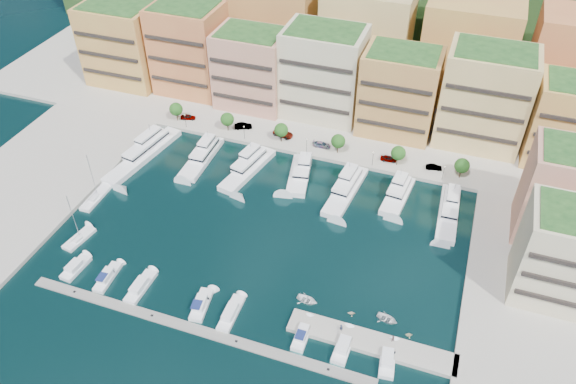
% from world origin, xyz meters
% --- Properties ---
extents(ground, '(400.00, 400.00, 0.00)m').
position_xyz_m(ground, '(0.00, 0.00, 0.00)').
color(ground, black).
rests_on(ground, ground).
extents(north_quay, '(220.00, 64.00, 2.00)m').
position_xyz_m(north_quay, '(0.00, 62.00, 0.00)').
color(north_quay, '#9E998E').
rests_on(north_quay, ground).
extents(east_quay, '(34.00, 76.00, 2.00)m').
position_xyz_m(east_quay, '(62.00, -8.00, 0.00)').
color(east_quay, '#9E998E').
rests_on(east_quay, ground).
extents(west_quay, '(34.00, 76.00, 2.00)m').
position_xyz_m(west_quay, '(-62.00, -8.00, 0.00)').
color(west_quay, '#9E998E').
rests_on(west_quay, ground).
extents(hillside, '(240.00, 40.00, 58.00)m').
position_xyz_m(hillside, '(0.00, 110.00, 0.00)').
color(hillside, '#1B3214').
rests_on(hillside, ground).
extents(south_pontoon, '(72.00, 2.20, 0.35)m').
position_xyz_m(south_pontoon, '(-3.00, -30.00, 0.00)').
color(south_pontoon, gray).
rests_on(south_pontoon, ground).
extents(finger_pier, '(32.00, 5.00, 2.00)m').
position_xyz_m(finger_pier, '(30.00, -22.00, 0.00)').
color(finger_pier, '#9E998E').
rests_on(finger_pier, ground).
extents(apartment_0, '(22.00, 16.50, 24.80)m').
position_xyz_m(apartment_0, '(-66.00, 49.99, 13.31)').
color(apartment_0, gold).
rests_on(apartment_0, north_quay).
extents(apartment_1, '(20.00, 16.50, 26.80)m').
position_xyz_m(apartment_1, '(-44.00, 51.99, 14.31)').
color(apartment_1, '#DA8848').
rests_on(apartment_1, north_quay).
extents(apartment_2, '(20.00, 15.50, 22.80)m').
position_xyz_m(apartment_2, '(-23.00, 49.99, 12.31)').
color(apartment_2, tan).
rests_on(apartment_2, north_quay).
extents(apartment_3, '(22.00, 16.50, 25.80)m').
position_xyz_m(apartment_3, '(-2.00, 51.99, 13.81)').
color(apartment_3, beige).
rests_on(apartment_3, north_quay).
extents(apartment_4, '(20.00, 15.50, 23.80)m').
position_xyz_m(apartment_4, '(20.00, 49.99, 12.81)').
color(apartment_4, tan).
rests_on(apartment_4, north_quay).
extents(apartment_5, '(22.00, 16.50, 26.80)m').
position_xyz_m(apartment_5, '(42.00, 51.99, 14.31)').
color(apartment_5, '#ECC57D').
rests_on(apartment_5, north_quay).
extents(apartment_6, '(20.00, 15.50, 22.80)m').
position_xyz_m(apartment_6, '(64.00, 49.99, 12.31)').
color(apartment_6, gold).
rests_on(apartment_6, north_quay).
extents(apartment_east_a, '(18.00, 14.50, 22.80)m').
position_xyz_m(apartment_east_a, '(62.00, 19.99, 12.31)').
color(apartment_east_a, tan).
rests_on(apartment_east_a, east_quay).
extents(apartment_east_b, '(18.00, 14.50, 20.80)m').
position_xyz_m(apartment_east_b, '(62.00, 1.99, 11.31)').
color(apartment_east_b, beige).
rests_on(apartment_east_b, east_quay).
extents(backblock_0, '(26.00, 18.00, 30.00)m').
position_xyz_m(backblock_0, '(-55.00, 74.00, 16.00)').
color(backblock_0, beige).
rests_on(backblock_0, north_quay).
extents(backblock_1, '(26.00, 18.00, 30.00)m').
position_xyz_m(backblock_1, '(-25.00, 74.00, 16.00)').
color(backblock_1, tan).
rests_on(backblock_1, north_quay).
extents(backblock_2, '(26.00, 18.00, 30.00)m').
position_xyz_m(backblock_2, '(5.00, 74.00, 16.00)').
color(backblock_2, '#ECC57D').
rests_on(backblock_2, north_quay).
extents(backblock_3, '(26.00, 18.00, 30.00)m').
position_xyz_m(backblock_3, '(35.00, 74.00, 16.00)').
color(backblock_3, gold).
rests_on(backblock_3, north_quay).
extents(tree_0, '(3.80, 3.80, 5.65)m').
position_xyz_m(tree_0, '(-40.00, 33.50, 4.74)').
color(tree_0, '#473323').
rests_on(tree_0, north_quay).
extents(tree_1, '(3.80, 3.80, 5.65)m').
position_xyz_m(tree_1, '(-24.00, 33.50, 4.74)').
color(tree_1, '#473323').
rests_on(tree_1, north_quay).
extents(tree_2, '(3.80, 3.80, 5.65)m').
position_xyz_m(tree_2, '(-8.00, 33.50, 4.74)').
color(tree_2, '#473323').
rests_on(tree_2, north_quay).
extents(tree_3, '(3.80, 3.80, 5.65)m').
position_xyz_m(tree_3, '(8.00, 33.50, 4.74)').
color(tree_3, '#473323').
rests_on(tree_3, north_quay).
extents(tree_4, '(3.80, 3.80, 5.65)m').
position_xyz_m(tree_4, '(24.00, 33.50, 4.74)').
color(tree_4, '#473323').
rests_on(tree_4, north_quay).
extents(tree_5, '(3.80, 3.80, 5.65)m').
position_xyz_m(tree_5, '(40.00, 33.50, 4.74)').
color(tree_5, '#473323').
rests_on(tree_5, north_quay).
extents(lamppost_0, '(0.30, 0.30, 4.20)m').
position_xyz_m(lamppost_0, '(-36.00, 31.20, 3.83)').
color(lamppost_0, black).
rests_on(lamppost_0, north_quay).
extents(lamppost_1, '(0.30, 0.30, 4.20)m').
position_xyz_m(lamppost_1, '(-18.00, 31.20, 3.83)').
color(lamppost_1, black).
rests_on(lamppost_1, north_quay).
extents(lamppost_2, '(0.30, 0.30, 4.20)m').
position_xyz_m(lamppost_2, '(0.00, 31.20, 3.83)').
color(lamppost_2, black).
rests_on(lamppost_2, north_quay).
extents(lamppost_3, '(0.30, 0.30, 4.20)m').
position_xyz_m(lamppost_3, '(18.00, 31.20, 3.83)').
color(lamppost_3, black).
rests_on(lamppost_3, north_quay).
extents(lamppost_4, '(0.30, 0.30, 4.20)m').
position_xyz_m(lamppost_4, '(36.00, 31.20, 3.83)').
color(lamppost_4, black).
rests_on(lamppost_4, north_quay).
extents(yacht_0, '(8.94, 27.77, 7.30)m').
position_xyz_m(yacht_0, '(-40.67, 16.46, 1.21)').
color(yacht_0, white).
rests_on(yacht_0, ground).
extents(yacht_1, '(5.26, 19.25, 7.30)m').
position_xyz_m(yacht_1, '(-25.44, 20.18, 1.09)').
color(yacht_1, white).
rests_on(yacht_1, ground).
extents(yacht_2, '(8.54, 20.85, 7.30)m').
position_xyz_m(yacht_2, '(-11.99, 19.68, 1.21)').
color(yacht_2, white).
rests_on(yacht_2, ground).
extents(yacht_3, '(7.79, 16.52, 7.30)m').
position_xyz_m(yacht_3, '(1.41, 21.72, 1.21)').
color(yacht_3, white).
rests_on(yacht_3, ground).
extents(yacht_4, '(7.02, 20.89, 7.30)m').
position_xyz_m(yacht_4, '(14.14, 19.56, 1.09)').
color(yacht_4, white).
rests_on(yacht_4, ground).
extents(yacht_5, '(6.31, 15.80, 7.30)m').
position_xyz_m(yacht_5, '(26.61, 21.95, 1.21)').
color(yacht_5, white).
rests_on(yacht_5, ground).
extents(yacht_6, '(5.23, 20.09, 7.30)m').
position_xyz_m(yacht_6, '(39.11, 19.87, 1.21)').
color(yacht_6, white).
rests_on(yacht_6, ground).
extents(cruiser_0, '(3.26, 7.44, 2.55)m').
position_xyz_m(cruiser_0, '(-33.55, -24.58, 0.55)').
color(cruiser_0, white).
rests_on(cruiser_0, ground).
extents(cruiser_1, '(2.95, 8.37, 2.66)m').
position_xyz_m(cruiser_1, '(-25.67, -24.61, 0.57)').
color(cruiser_1, white).
rests_on(cruiser_1, ground).
extents(cruiser_2, '(2.85, 8.96, 2.55)m').
position_xyz_m(cruiser_2, '(-17.79, -24.60, 0.55)').
color(cruiser_2, white).
rests_on(cruiser_2, ground).
extents(cruiser_4, '(3.78, 8.31, 2.66)m').
position_xyz_m(cruiser_4, '(-3.94, -24.61, 0.57)').
color(cruiser_4, white).
rests_on(cruiser_4, ground).
extents(cruiser_5, '(2.76, 9.04, 2.55)m').
position_xyz_m(cruiser_5, '(2.51, -24.60, 0.55)').
color(cruiser_5, white).
rests_on(cruiser_5, ground).
extents(cruiser_7, '(2.55, 7.62, 2.66)m').
position_xyz_m(cruiser_7, '(17.32, -24.60, 0.57)').
color(cruiser_7, white).
rests_on(cruiser_7, ground).
extents(cruiser_8, '(2.96, 7.89, 2.55)m').
position_xyz_m(cruiser_8, '(25.34, -24.59, 0.55)').
color(cruiser_8, white).
rests_on(cruiser_8, ground).
extents(cruiser_9, '(3.63, 8.16, 2.55)m').
position_xyz_m(cruiser_9, '(33.63, -24.59, 0.55)').
color(cruiser_9, white).
rests_on(cruiser_9, ground).
extents(sailboat_0, '(4.03, 8.33, 13.20)m').
position_xyz_m(sailboat_0, '(-38.26, -16.74, 0.32)').
color(sailboat_0, white).
rests_on(sailboat_0, ground).
extents(sailboat_1, '(3.00, 10.70, 13.20)m').
position_xyz_m(sailboat_1, '(-42.92, -3.13, 0.30)').
color(sailboat_1, white).
rests_on(sailboat_1, ground).
extents(tender_0, '(4.74, 3.65, 0.91)m').
position_xyz_m(tender_0, '(15.59, -16.33, 0.45)').
color(tender_0, white).
rests_on(tender_0, ground).
extents(tender_3, '(1.79, 1.66, 0.77)m').
position_xyz_m(tender_3, '(36.38, -17.78, 0.39)').
color(tender_3, beige).
rests_on(tender_3, ground).
extents(tender_2, '(4.81, 3.90, 0.88)m').
position_xyz_m(tender_2, '(31.76, -15.57, 0.44)').
color(tender_2, silver).
rests_on(tender_2, ground).
extents(tender_1, '(1.83, 1.69, 0.81)m').
position_xyz_m(tender_1, '(24.79, -16.48, 0.40)').
color(tender_1, beige).
rests_on(tender_1, ground).
extents(car_0, '(4.56, 2.80, 1.45)m').
position_xyz_m(car_0, '(-37.36, 35.13, 1.73)').
color(car_0, gray).
rests_on(car_0, north_quay).
extents(car_1, '(5.16, 3.61, 1.61)m').
position_xyz_m(car_1, '(-20.38, 35.96, 1.81)').
color(car_1, gray).
rests_on(car_1, north_quay).
extents(car_2, '(6.12, 3.64, 1.59)m').
position_xyz_m(car_2, '(-8.44, 36.20, 1.80)').
color(car_2, gray).
rests_on(car_2, north_quay).
extents(car_3, '(4.96, 2.25, 1.41)m').
position_xyz_m(car_3, '(3.18, 34.73, 1.70)').
color(car_3, gray).
rests_on(car_3, north_quay).
extents(car_4, '(4.39, 2.07, 1.45)m').
position_xyz_m(car_4, '(21.62, 34.50, 1.73)').
color(car_4, gray).
rests_on(car_4, north_quay).
extents(car_5, '(4.24, 2.18, 1.33)m').
position_xyz_m(car_5, '(33.38, 34.75, 1.67)').
color(car_5, gray).
rests_on(car_5, north_quay).
extents(person_0, '(0.75, 0.72, 1.73)m').
position_xyz_m(person_0, '(23.99, -21.55, 1.86)').
color(person_0, '#222B44').
rests_on(person_0, finger_pier).
extents(person_1, '(0.95, 0.89, 1.56)m').
position_xyz_m(person_1, '(33.65, -20.65, 1.78)').
color(person_1, '#513330').
rests_on(person_1, finger_pier).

